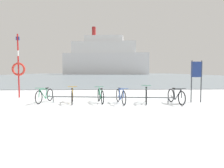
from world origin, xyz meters
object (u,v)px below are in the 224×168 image
Objects in this scene: bicycle_1 at (72,96)px; bicycle_2 at (101,96)px; bicycle_5 at (176,96)px; bicycle_0 at (45,95)px; bicycle_4 at (146,95)px; ferry_ship at (106,58)px; bicycle_3 at (121,96)px; info_sign at (197,74)px; rescue_post at (18,68)px.

bicycle_2 is (1.34, 0.05, -0.01)m from bicycle_1.
bicycle_5 is (3.52, -0.46, 0.00)m from bicycle_2.
bicycle_0 is 4.88m from bicycle_4.
bicycle_0 is at bearing -92.64° from ferry_ship.
bicycle_3 is (2.29, -0.27, -0.00)m from bicycle_1.
bicycle_1 is 0.86× the size of info_sign.
bicycle_5 is at bearing -161.64° from info_sign.
ferry_ship is at bearing 89.15° from bicycle_2.
bicycle_4 is (1.21, 0.07, 0.03)m from bicycle_3.
bicycle_0 is at bearing 174.17° from bicycle_5.
ferry_ship is at bearing 88.26° from bicycle_1.
rescue_post reaches higher than bicycle_0.
bicycle_0 is at bearing 177.94° from info_sign.
bicycle_5 is at bearing -17.44° from rescue_post.
bicycle_2 is 4.75m from info_sign.
bicycle_1 is 6.06m from info_sign.
rescue_post is at bearing 135.73° from bicycle_0.
ferry_ship reaches higher than bicycle_3.
bicycle_3 is 0.82× the size of info_sign.
ferry_ship reaches higher than info_sign.
bicycle_5 reaches higher than bicycle_0.
bicycle_3 is 0.04× the size of ferry_ship.
bicycle_5 is at bearing -4.80° from bicycle_1.
info_sign is (3.69, 0.23, 1.03)m from bicycle_3.
ferry_ship is at bearing 90.57° from bicycle_4.
info_sign is 0.56× the size of rescue_post.
rescue_post reaches higher than bicycle_2.
bicycle_4 is (2.16, -0.25, 0.03)m from bicycle_2.
bicycle_5 is at bearing -88.54° from ferry_ship.
ferry_ship is at bearing 92.21° from info_sign.
bicycle_0 is 3.11m from rescue_post.
bicycle_2 is 0.96× the size of bicycle_3.
bicycle_4 is at bearing -89.43° from ferry_ship.
info_sign is at bearing -2.06° from bicycle_0.
bicycle_4 is (4.86, -0.43, 0.04)m from bicycle_0.
rescue_post is at bearing 147.10° from bicycle_1.
bicycle_3 reaches higher than bicycle_2.
bicycle_5 is 0.04× the size of ferry_ship.
bicycle_1 is (1.36, -0.23, 0.01)m from bicycle_0.
bicycle_5 reaches higher than bicycle_2.
bicycle_2 is at bearing -3.75° from bicycle_0.
bicycle_2 is at bearing -24.31° from rescue_post.
bicycle_0 is at bearing 172.24° from bicycle_3.
bicycle_5 is (2.57, -0.14, -0.00)m from bicycle_3.
bicycle_0 is 0.04× the size of ferry_ship.
bicycle_0 is 86.89m from ferry_ship.
rescue_post reaches higher than bicycle_3.
bicycle_2 is 86.98m from ferry_ship.
bicycle_3 is at bearing -7.76° from bicycle_0.
bicycle_4 reaches higher than bicycle_1.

